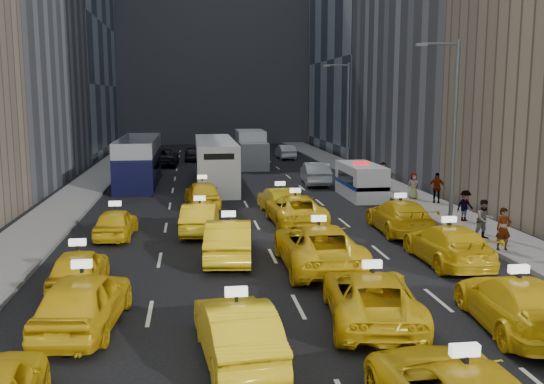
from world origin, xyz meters
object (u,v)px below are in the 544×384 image
Objects in this scene: pedestrian_0 at (503,229)px; nypd_van at (361,181)px; double_decker at (139,162)px; box_truck at (251,149)px; city_bus at (215,163)px.

nypd_van is at bearing 101.88° from pedestrian_0.
double_decker is 1.60× the size of box_truck.
nypd_van is 14.36m from pedestrian_0.
box_truck is at bearing 106.72° from pedestrian_0.
double_decker reaches higher than box_truck.
city_bus is 11.83m from box_truck.
city_bus is 7.33× the size of pedestrian_0.
double_decker is 27.58m from pedestrian_0.
city_bus reaches higher than pedestrian_0.
nypd_van is 0.47× the size of double_decker.
double_decker is at bearing -133.65° from box_truck.
nypd_van is 3.12× the size of pedestrian_0.
pedestrian_0 is (10.91, -20.78, -0.62)m from city_bus.
box_truck is (9.20, 9.83, -0.04)m from double_decker.
nypd_van is at bearing -74.13° from box_truck.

